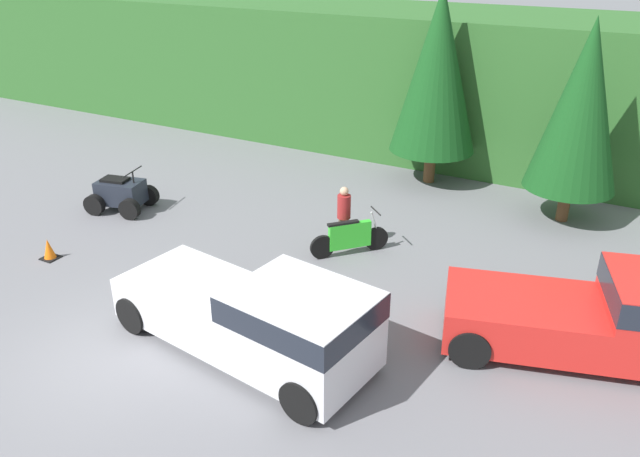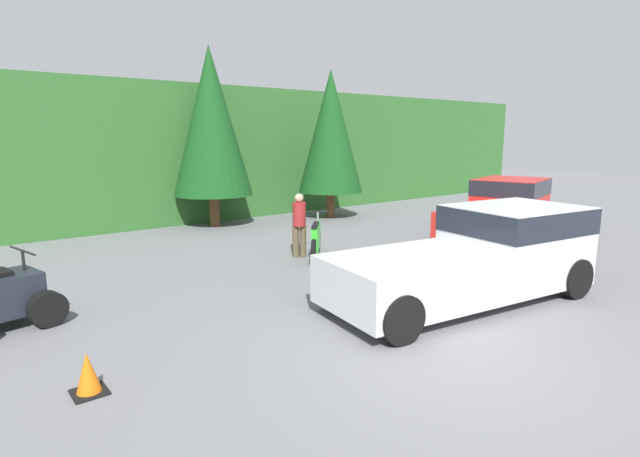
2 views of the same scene
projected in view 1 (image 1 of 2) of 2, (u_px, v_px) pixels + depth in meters
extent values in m
plane|color=slate|center=(113.00, 354.00, 12.52)|extent=(80.00, 80.00, 0.00)
cube|color=#2D6028|center=(410.00, 78.00, 24.11)|extent=(44.00, 6.00, 5.10)
cylinder|color=brown|center=(430.00, 165.00, 20.93)|extent=(0.38, 0.38, 1.14)
cone|color=#144719|center=(437.00, 70.00, 19.57)|extent=(2.78, 2.78, 5.18)
cylinder|color=brown|center=(564.00, 204.00, 18.12)|extent=(0.35, 0.35, 1.04)
cone|color=#144719|center=(582.00, 106.00, 16.88)|extent=(2.53, 2.53, 4.72)
cube|color=red|center=(521.00, 317.00, 12.53)|extent=(3.43, 2.76, 0.87)
cylinder|color=black|center=(470.00, 298.00, 13.65)|extent=(0.86, 0.49, 0.81)
cylinder|color=black|center=(470.00, 348.00, 12.02)|extent=(0.86, 0.49, 0.81)
cube|color=silver|center=(302.00, 331.00, 11.46)|extent=(2.75, 2.34, 1.59)
cube|color=#1E232D|center=(301.00, 307.00, 11.24)|extent=(2.77, 2.37, 0.51)
cube|color=silver|center=(198.00, 300.00, 13.11)|extent=(3.30, 2.42, 0.87)
cylinder|color=black|center=(361.00, 348.00, 12.01)|extent=(0.84, 0.39, 0.81)
cylinder|color=black|center=(302.00, 400.00, 10.67)|extent=(0.84, 0.39, 0.81)
cylinder|color=black|center=(198.00, 279.00, 14.42)|extent=(0.84, 0.39, 0.81)
cylinder|color=black|center=(134.00, 314.00, 13.08)|extent=(0.84, 0.39, 0.81)
cylinder|color=black|center=(376.00, 239.00, 16.49)|extent=(0.51, 0.54, 0.64)
cylinder|color=black|center=(322.00, 247.00, 16.04)|extent=(0.51, 0.54, 0.64)
cube|color=green|center=(350.00, 235.00, 16.17)|extent=(0.89, 0.95, 0.69)
cylinder|color=#B7B7BC|center=(375.00, 225.00, 16.30)|extent=(0.24, 0.25, 0.79)
cylinder|color=black|center=(376.00, 211.00, 16.13)|extent=(0.47, 0.43, 0.04)
cube|color=black|center=(343.00, 223.00, 15.96)|extent=(0.67, 0.71, 0.06)
cylinder|color=black|center=(149.00, 195.00, 19.22)|extent=(0.65, 0.35, 0.62)
cylinder|color=black|center=(130.00, 209.00, 18.27)|extent=(0.65, 0.35, 0.62)
cylinder|color=black|center=(115.00, 191.00, 19.52)|extent=(0.65, 0.35, 0.62)
cylinder|color=black|center=(94.00, 205.00, 18.56)|extent=(0.65, 0.35, 0.62)
cube|color=#1E232D|center=(121.00, 192.00, 18.78)|extent=(1.48, 1.12, 0.69)
cylinder|color=black|center=(133.00, 177.00, 18.43)|extent=(0.06, 0.06, 0.35)
cylinder|color=black|center=(132.00, 172.00, 18.36)|extent=(0.26, 1.01, 0.04)
cube|color=black|center=(115.00, 179.00, 18.64)|extent=(0.86, 0.64, 0.08)
cylinder|color=brown|center=(342.00, 231.00, 16.68)|extent=(0.24, 0.24, 0.85)
cylinder|color=brown|center=(345.00, 234.00, 16.53)|extent=(0.24, 0.24, 0.85)
cylinder|color=maroon|center=(344.00, 207.00, 16.29)|extent=(0.49, 0.49, 0.64)
sphere|color=tan|center=(344.00, 191.00, 16.10)|extent=(0.32, 0.32, 0.23)
cube|color=black|center=(51.00, 258.00, 16.16)|extent=(0.42, 0.42, 0.03)
cone|color=orange|center=(49.00, 249.00, 16.05)|extent=(0.32, 0.32, 0.55)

